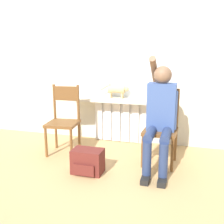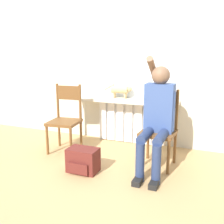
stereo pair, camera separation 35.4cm
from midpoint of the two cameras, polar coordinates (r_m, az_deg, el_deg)
The scene contains 10 objects.
ground_plane at distance 3.22m, azimuth -0.76°, elevation -12.75°, with size 12.00×12.00×0.00m, color tan.
wall_with_window at distance 4.07m, azimuth 6.05°, elevation 12.18°, with size 7.00×0.06×2.70m.
radiator at distance 4.13m, azimuth 5.42°, elevation -2.12°, with size 0.89×0.08×0.66m.
windowsill at distance 3.96m, azimuth 5.11°, elevation 2.51°, with size 1.63×0.30×0.05m.
window_glass at distance 4.03m, azimuth 5.92°, elevation 12.64°, with size 1.57×0.01×1.34m.
chair_left at distance 3.75m, azimuth -7.48°, elevation -1.39°, with size 0.45×0.45×0.95m.
chair_right at distance 3.32m, azimuth 13.28°, elevation -3.49°, with size 0.43×0.43×0.95m.
person at distance 3.14m, azimuth 13.08°, elevation -0.38°, with size 0.36×1.04×1.36m.
cat at distance 3.98m, azimuth 4.50°, elevation 4.87°, with size 0.45×0.11×0.22m.
backpack at distance 3.15m, azimuth -3.13°, elevation -10.53°, with size 0.36×0.26×0.29m.
Camera 2 is at (1.29, -2.62, 1.38)m, focal length 42.00 mm.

